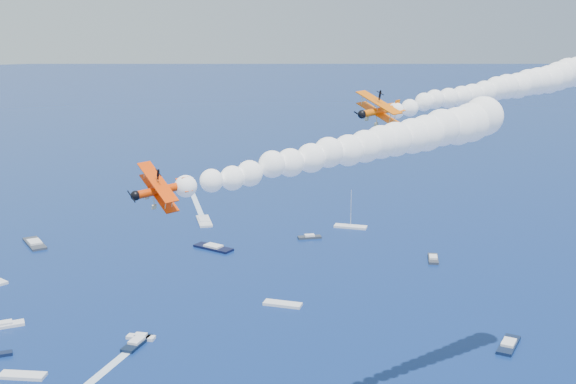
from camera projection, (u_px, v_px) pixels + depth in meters
name	position (u px, v px, depth m)	size (l,w,h in m)	color
biplane_lead	(380.00, 111.00, 102.86)	(7.46, 8.37, 5.04)	#EF6005
biplane_trail	(161.00, 190.00, 74.50)	(6.32, 7.08, 4.27)	#E93A04
smoke_trail_lead	(501.00, 88.00, 115.86)	(49.26, 11.05, 9.16)	white
smoke_trail_trail	(355.00, 148.00, 87.37)	(49.29, 10.77, 9.16)	white
spectator_boats	(90.00, 290.00, 189.89)	(184.06, 177.42, 0.70)	silver
boat_wakes	(17.00, 253.00, 219.82)	(148.54, 187.39, 0.04)	white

